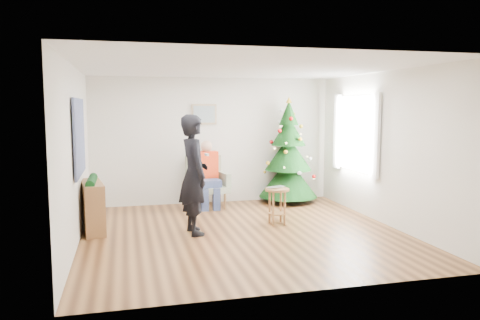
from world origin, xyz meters
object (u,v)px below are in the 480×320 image
object	(u,v)px
armchair	(207,188)
standing_man	(194,175)
stool	(277,206)
console	(93,207)
christmas_tree	(288,155)

from	to	relation	value
armchair	standing_man	distance (m)	2.07
standing_man	armchair	bearing A→B (deg)	-23.09
stool	armchair	bearing A→B (deg)	118.90
armchair	console	distance (m)	2.52
christmas_tree	console	size ratio (longest dim) A/B	2.21
stool	console	xyz separation A→B (m)	(-3.03, 0.29, 0.08)
standing_man	console	world-z (taller)	standing_man
christmas_tree	stool	xyz separation A→B (m)	(-0.83, -1.76, -0.68)
stool	standing_man	world-z (taller)	standing_man
armchair	christmas_tree	bearing A→B (deg)	-4.27
christmas_tree	armchair	bearing A→B (deg)	-177.22
christmas_tree	armchair	xyz separation A→B (m)	(-1.75, -0.09, -0.62)
christmas_tree	stool	world-z (taller)	christmas_tree
stool	christmas_tree	bearing A→B (deg)	64.72
standing_man	console	bearing A→B (deg)	63.80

